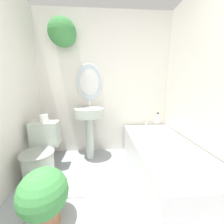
{
  "coord_description": "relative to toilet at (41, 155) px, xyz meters",
  "views": [
    {
      "loc": [
        -0.04,
        -0.21,
        1.23
      ],
      "look_at": [
        0.07,
        1.37,
        0.9
      ],
      "focal_mm": 22.0,
      "sensor_mm": 36.0,
      "label": 1
    }
  ],
  "objects": [
    {
      "name": "bathtub",
      "position": [
        1.58,
        -0.14,
        -0.06
      ],
      "size": [
        0.74,
        1.63,
        0.57
      ],
      "color": "silver",
      "rests_on": "ground_plane"
    },
    {
      "name": "toilet_paper_roll",
      "position": [
        0.0,
        0.2,
        0.45
      ],
      "size": [
        0.11,
        0.11,
        0.1
      ],
      "color": "white",
      "rests_on": "toilet"
    },
    {
      "name": "wall_right",
      "position": [
        2.0,
        -0.38,
        0.88
      ],
      "size": [
        0.06,
        2.33,
        2.4
      ],
      "color": "silver",
      "rests_on": "ground_plane"
    },
    {
      "name": "bath_mat",
      "position": [
        0.59,
        -0.19,
        -0.31
      ],
      "size": [
        0.6,
        0.41,
        0.02
      ],
      "color": "silver",
      "rests_on": "ground_plane"
    },
    {
      "name": "pedestal_sink",
      "position": [
        0.59,
        0.46,
        0.36
      ],
      "size": [
        0.46,
        0.46,
        0.95
      ],
      "color": "#B2BCB2",
      "rests_on": "ground_plane"
    },
    {
      "name": "potted_plant",
      "position": [
        0.3,
        -0.65,
        -0.02
      ],
      "size": [
        0.42,
        0.42,
        0.53
      ],
      "color": "#9E6042",
      "rests_on": "ground_plane"
    },
    {
      "name": "toilet",
      "position": [
        0.0,
        0.0,
        0.0
      ],
      "size": [
        0.4,
        0.59,
        0.72
      ],
      "color": "#B2BCB2",
      "rests_on": "ground_plane"
    },
    {
      "name": "shampoo_bottle",
      "position": [
        1.76,
        0.54,
        0.34
      ],
      "size": [
        0.06,
        0.06,
        0.18
      ],
      "color": "white",
      "rests_on": "bathtub"
    },
    {
      "name": "wall_back",
      "position": [
        0.74,
        0.73,
        1.03
      ],
      "size": [
        2.35,
        0.42,
        2.4
      ],
      "color": "silver",
      "rests_on": "ground_plane"
    }
  ]
}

